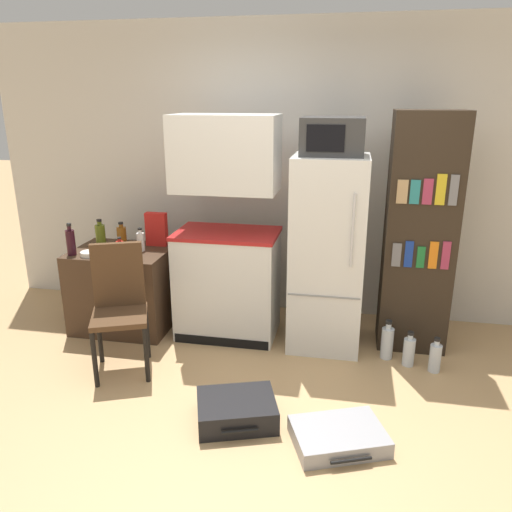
{
  "coord_description": "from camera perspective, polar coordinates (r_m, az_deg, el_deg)",
  "views": [
    {
      "loc": [
        0.43,
        -2.6,
        2.02
      ],
      "look_at": [
        -0.24,
        0.85,
        0.89
      ],
      "focal_mm": 35.0,
      "sensor_mm": 36.0,
      "label": 1
    }
  ],
  "objects": [
    {
      "name": "cereal_box",
      "position": [
        4.56,
        -11.3,
        3.02
      ],
      "size": [
        0.19,
        0.07,
        0.3
      ],
      "color": "red",
      "rests_on": "side_table"
    },
    {
      "name": "side_table",
      "position": [
        4.65,
        -14.84,
        -3.61
      ],
      "size": [
        0.84,
        0.65,
        0.73
      ],
      "color": "#422D1E",
      "rests_on": "ground_plane"
    },
    {
      "name": "bottle_wine_dark",
      "position": [
        4.49,
        -20.41,
        1.54
      ],
      "size": [
        0.07,
        0.07,
        0.28
      ],
      "color": "black",
      "rests_on": "side_table"
    },
    {
      "name": "bottle_olive_oil",
      "position": [
        4.7,
        -17.36,
        2.38
      ],
      "size": [
        0.09,
        0.09,
        0.24
      ],
      "color": "#566619",
      "rests_on": "side_table"
    },
    {
      "name": "water_bottle_back",
      "position": [
        4.19,
        14.76,
        -9.5
      ],
      "size": [
        0.1,
        0.1,
        0.33
      ],
      "color": "silver",
      "rests_on": "ground_plane"
    },
    {
      "name": "bowl",
      "position": [
        4.43,
        -18.52,
        0.24
      ],
      "size": [
        0.14,
        0.14,
        0.04
      ],
      "color": "silver",
      "rests_on": "side_table"
    },
    {
      "name": "microwave",
      "position": [
        3.92,
        8.76,
        13.37
      ],
      "size": [
        0.47,
        0.4,
        0.28
      ],
      "color": "#333333",
      "rests_on": "refrigerator"
    },
    {
      "name": "bottle_amber_beer",
      "position": [
        4.64,
        -15.09,
        2.25
      ],
      "size": [
        0.08,
        0.08,
        0.22
      ],
      "color": "brown",
      "rests_on": "side_table"
    },
    {
      "name": "chair",
      "position": [
        3.9,
        -15.37,
        -4.66
      ],
      "size": [
        0.52,
        0.52,
        0.97
      ],
      "rotation": [
        0.0,
        0.0,
        0.39
      ],
      "color": "black",
      "rests_on": "ground_plane"
    },
    {
      "name": "wall_back",
      "position": [
        4.66,
        8.11,
        9.23
      ],
      "size": [
        6.4,
        0.1,
        2.67
      ],
      "color": "beige",
      "rests_on": "ground_plane"
    },
    {
      "name": "suitcase_small_flat",
      "position": [
        3.25,
        9.42,
        -19.67
      ],
      "size": [
        0.65,
        0.56,
        0.1
      ],
      "rotation": [
        0.0,
        0.0,
        0.37
      ],
      "color": "#99999E",
      "rests_on": "ground_plane"
    },
    {
      "name": "refrigerator",
      "position": [
        4.1,
        8.15,
        0.25
      ],
      "size": [
        0.58,
        0.62,
        1.59
      ],
      "color": "silver",
      "rests_on": "ground_plane"
    },
    {
      "name": "suitcase_large_flat",
      "position": [
        3.38,
        -2.24,
        -17.2
      ],
      "size": [
        0.6,
        0.53,
        0.16
      ],
      "rotation": [
        0.0,
        0.0,
        0.33
      ],
      "color": "black",
      "rests_on": "ground_plane"
    },
    {
      "name": "kitchen_hutch",
      "position": [
        4.22,
        -3.33,
        1.9
      ],
      "size": [
        0.86,
        0.56,
        1.88
      ],
      "color": "silver",
      "rests_on": "ground_plane"
    },
    {
      "name": "bottle_milk_white",
      "position": [
        4.45,
        -13.05,
        1.66
      ],
      "size": [
        0.07,
        0.07,
        0.21
      ],
      "color": "white",
      "rests_on": "side_table"
    },
    {
      "name": "bottle_ketchup_red",
      "position": [
        4.34,
        -15.27,
        0.86
      ],
      "size": [
        0.06,
        0.06,
        0.17
      ],
      "color": "#AD1914",
      "rests_on": "side_table"
    },
    {
      "name": "water_bottle_front",
      "position": [
        4.14,
        17.07,
        -10.35
      ],
      "size": [
        0.09,
        0.09,
        0.29
      ],
      "color": "silver",
      "rests_on": "ground_plane"
    },
    {
      "name": "ground_plane",
      "position": [
        3.32,
        1.34,
        -19.58
      ],
      "size": [
        24.0,
        24.0,
        0.0
      ],
      "primitive_type": "plane",
      "color": "tan"
    },
    {
      "name": "water_bottle_middle",
      "position": [
        4.11,
        19.79,
        -10.83
      ],
      "size": [
        0.09,
        0.09,
        0.28
      ],
      "color": "silver",
      "rests_on": "ground_plane"
    },
    {
      "name": "bookshelf",
      "position": [
        4.19,
        18.18,
        2.32
      ],
      "size": [
        0.54,
        0.39,
        1.92
      ],
      "color": "#2D2319",
      "rests_on": "ground_plane"
    }
  ]
}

